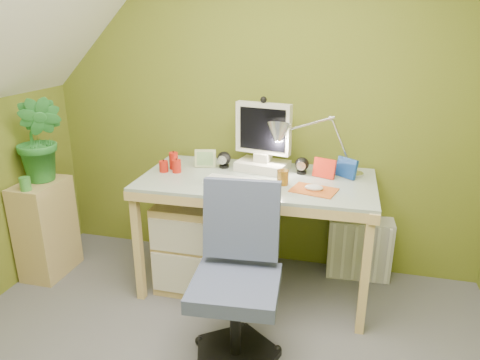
% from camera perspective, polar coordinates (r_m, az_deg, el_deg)
% --- Properties ---
extents(wall_back, '(3.20, 0.01, 2.40)m').
position_cam_1_polar(wall_back, '(3.18, 2.72, 9.48)').
color(wall_back, olive).
rests_on(wall_back, floor).
extents(desk, '(1.52, 0.78, 0.81)m').
position_cam_1_polar(desk, '(3.03, 2.12, -6.98)').
color(desk, tan).
rests_on(desk, floor).
extents(monitor, '(0.42, 0.29, 0.53)m').
position_cam_1_polar(monitor, '(2.96, 3.03, 6.25)').
color(monitor, silver).
rests_on(monitor, desk).
extents(speaker_left, '(0.10, 0.10, 0.11)m').
position_cam_1_polar(speaker_left, '(3.06, -2.08, 2.63)').
color(speaker_left, black).
rests_on(speaker_left, desk).
extents(speaker_right, '(0.10, 0.10, 0.11)m').
position_cam_1_polar(speaker_right, '(2.96, 8.00, 1.84)').
color(speaker_right, black).
rests_on(speaker_right, desk).
extents(keyboard, '(0.46, 0.20, 0.02)m').
position_cam_1_polar(keyboard, '(2.75, -0.02, -0.32)').
color(keyboard, white).
rests_on(keyboard, desk).
extents(mousepad, '(0.30, 0.24, 0.01)m').
position_cam_1_polar(mousepad, '(2.69, 9.52, -1.30)').
color(mousepad, '#C0571E').
rests_on(mousepad, desk).
extents(mouse, '(0.11, 0.07, 0.04)m').
position_cam_1_polar(mouse, '(2.68, 9.54, -0.99)').
color(mouse, silver).
rests_on(mouse, mousepad).
extents(amber_tumbler, '(0.08, 0.08, 0.09)m').
position_cam_1_polar(amber_tumbler, '(2.75, 5.54, 0.34)').
color(amber_tumbler, '#8E5E14').
rests_on(amber_tumbler, desk).
extents(candle_cluster, '(0.16, 0.15, 0.12)m').
position_cam_1_polar(candle_cluster, '(3.04, -8.87, 2.28)').
color(candle_cluster, red).
rests_on(candle_cluster, desk).
extents(photo_frame_red, '(0.15, 0.07, 0.13)m').
position_cam_1_polar(photo_frame_red, '(2.91, 10.85, 1.51)').
color(photo_frame_red, red).
rests_on(photo_frame_red, desk).
extents(photo_frame_blue, '(0.13, 0.11, 0.13)m').
position_cam_1_polar(photo_frame_blue, '(2.95, 13.62, 1.54)').
color(photo_frame_blue, navy).
rests_on(photo_frame_blue, desk).
extents(photo_frame_green, '(0.15, 0.05, 0.13)m').
position_cam_1_polar(photo_frame_green, '(3.08, -4.50, 2.80)').
color(photo_frame_green, '#A6B67D').
rests_on(photo_frame_green, desk).
extents(desk_lamp, '(0.55, 0.25, 0.58)m').
position_cam_1_polar(desk_lamp, '(2.91, 11.81, 6.11)').
color(desk_lamp, silver).
rests_on(desk_lamp, desk).
extents(side_ledge, '(0.26, 0.40, 0.71)m').
position_cam_1_polar(side_ledge, '(3.51, -23.77, -5.75)').
color(side_ledge, tan).
rests_on(side_ledge, floor).
extents(potted_plant, '(0.35, 0.30, 0.60)m').
position_cam_1_polar(potted_plant, '(3.33, -24.42, 4.83)').
color(potted_plant, '#2A7F33').
rests_on(potted_plant, side_ledge).
extents(green_cup, '(0.09, 0.09, 0.09)m').
position_cam_1_polar(green_cup, '(3.25, -26.01, -0.45)').
color(green_cup, '#3E8B3A').
rests_on(green_cup, side_ledge).
extents(task_chair, '(0.56, 0.56, 0.94)m').
position_cam_1_polar(task_chair, '(2.36, -0.62, -13.46)').
color(task_chair, '#434D6F').
rests_on(task_chair, floor).
extents(radiator, '(0.45, 0.20, 0.45)m').
position_cam_1_polar(radiator, '(3.34, 15.17, -8.47)').
color(radiator, silver).
rests_on(radiator, floor).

